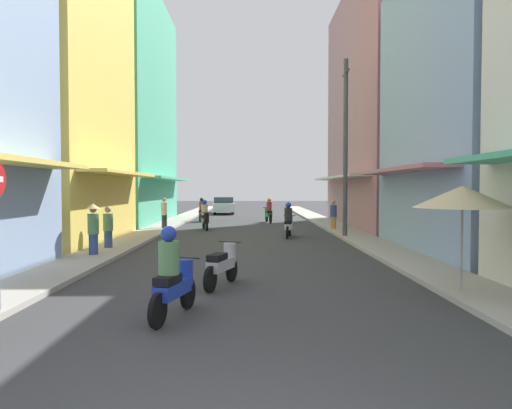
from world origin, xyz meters
The scene contains 20 objects.
ground_plane centered at (0.00, 21.47, 0.00)m, with size 112.08×112.08×0.00m, color #38383A.
sidewalk_left centered at (-4.80, 21.47, 0.06)m, with size 1.59×58.94×0.12m, color #ADA89E.
sidewalk_right centered at (4.80, 21.47, 0.06)m, with size 1.59×58.94×0.12m, color #ADA89E.
building_left_mid centered at (-8.58, 15.86, 8.28)m, with size 7.05×8.36×16.57m.
building_left_far centered at (-8.58, 26.73, 7.15)m, with size 7.05×12.24×14.32m.
building_right_mid centered at (8.58, 12.52, 4.98)m, with size 7.05×8.33×9.97m.
building_right_far centered at (8.58, 23.58, 6.81)m, with size 7.05×12.98×13.63m.
motorbike_white centered at (1.81, 17.60, 0.70)m, with size 0.59×1.80×1.58m.
motorbike_black centered at (-2.29, 21.46, 0.70)m, with size 0.65×1.78×1.58m.
motorbike_green centered at (1.25, 26.57, 0.70)m, with size 0.58×1.80×1.58m.
motorbike_silver centered at (-0.50, 7.26, 0.50)m, with size 0.76×1.74×0.96m.
motorbike_orange centered at (-3.07, 27.49, 0.70)m, with size 0.55×1.81×1.58m.
motorbike_blue centered at (-1.17, 4.70, 0.70)m, with size 0.67×1.77×1.58m.
parked_car centered at (-2.22, 36.65, 0.74)m, with size 2.04×4.21×1.45m.
pedestrian_crossing centered at (-4.44, 21.48, 0.85)m, with size 0.34×0.34×1.70m.
pedestrian_foreground centered at (-4.81, 11.51, 0.97)m, with size 0.44×0.44×1.72m.
pedestrian_far centered at (4.35, 20.69, 0.79)m, with size 0.34×0.34×1.59m.
pedestrian_midway centered at (-4.87, 13.22, 0.78)m, with size 0.34×0.34×1.56m.
vendor_umbrella centered at (4.43, 6.29, 2.02)m, with size 1.95×1.95×2.25m.
utility_pole centered at (4.25, 17.25, 3.98)m, with size 0.20×1.20×7.80m.
Camera 1 is at (0.15, -3.14, 2.20)m, focal length 32.83 mm.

